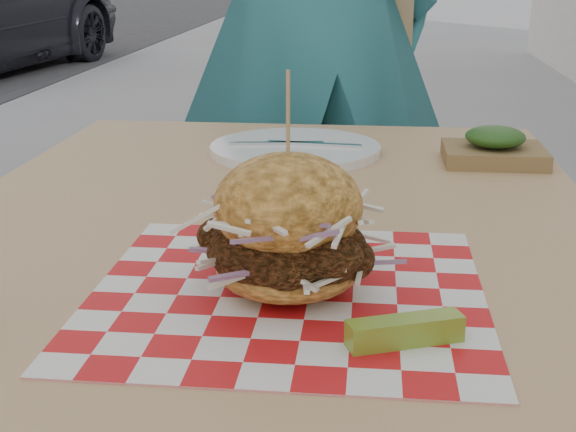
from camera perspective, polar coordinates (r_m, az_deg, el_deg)
name	(u,v)px	position (r m, az deg, el deg)	size (l,w,h in m)	color
diner	(311,1)	(1.91, 1.64, 15.02)	(0.69, 0.45, 1.90)	teal
patio_table	(265,290)	(0.95, -1.62, -5.31)	(0.80, 1.20, 0.75)	tan
patio_chair	(315,171)	(1.95, 1.93, 3.23)	(0.48, 0.48, 0.95)	tan
paper_liner	(288,292)	(0.75, 0.00, -5.42)	(0.36, 0.36, 0.00)	red
sandwich	(288,233)	(0.72, 0.00, -1.24)	(0.18, 0.18, 0.20)	gold
pickle_spear	(405,331)	(0.65, 8.31, -8.09)	(0.10, 0.02, 0.02)	olive
place_setting	(295,149)	(1.27, 0.52, 4.78)	(0.27, 0.27, 0.02)	white
kraft_tray	(494,148)	(1.25, 14.47, 4.70)	(0.15, 0.12, 0.06)	olive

